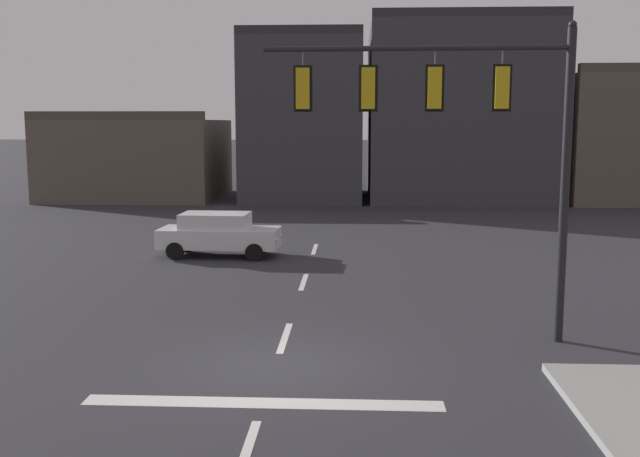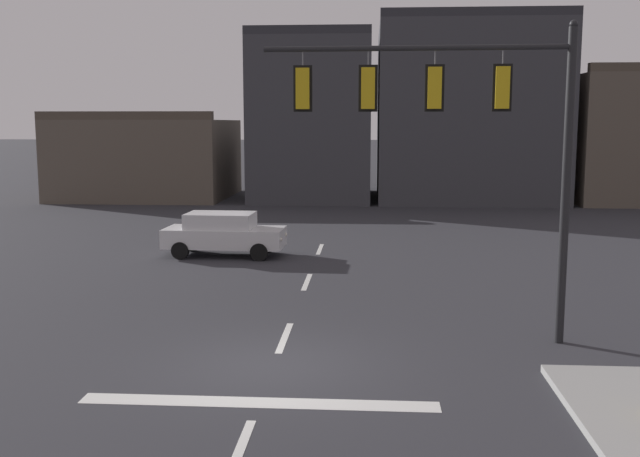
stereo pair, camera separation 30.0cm
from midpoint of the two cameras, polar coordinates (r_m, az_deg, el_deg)
name	(u,v)px [view 1 (the left image)]	position (r m, az deg, el deg)	size (l,w,h in m)	color
ground_plane	(275,366)	(15.28, -4.05, -10.59)	(400.00, 400.00, 0.00)	#2B2B30
stop_bar_paint	(263,403)	(13.42, -5.10, -13.31)	(6.40, 0.50, 0.01)	silver
lane_centreline	(285,338)	(17.17, -3.24, -8.43)	(0.16, 26.40, 0.01)	silver
signal_mast_near_side	(462,118)	(16.64, 10.43, 8.38)	(6.77, 0.51, 7.08)	black
car_lot_nearside	(218,233)	(27.50, -8.19, -0.37)	(4.51, 2.05, 1.61)	silver
building_row	(447,129)	(49.42, 9.66, 7.58)	(48.99, 13.52, 11.40)	brown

